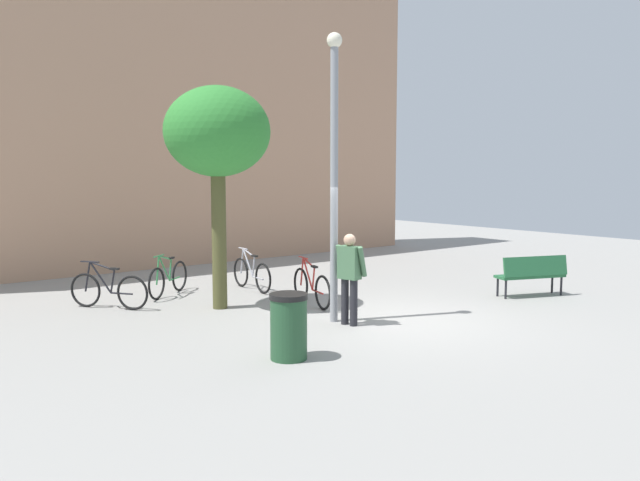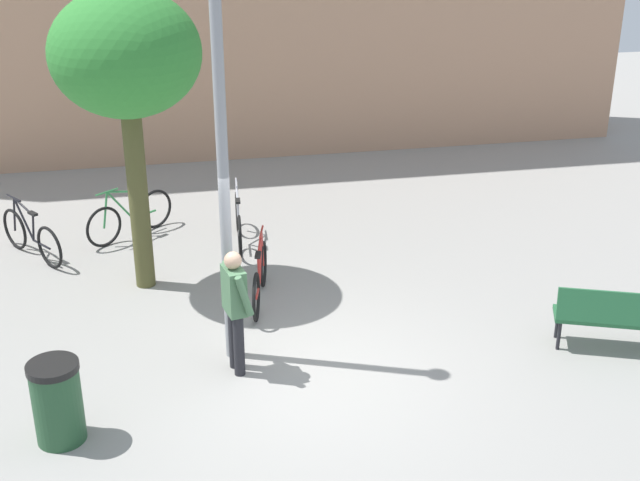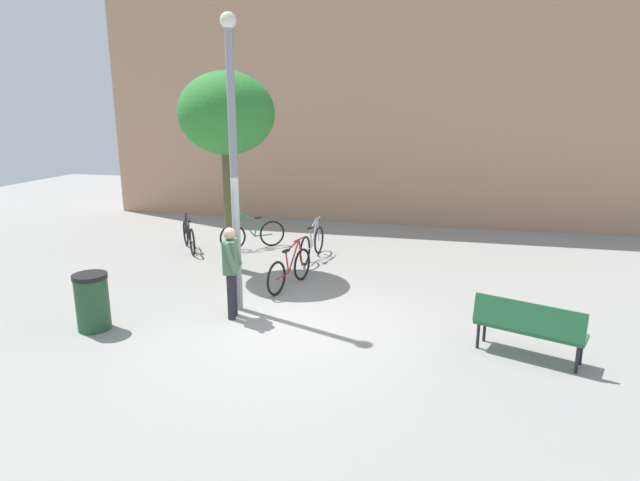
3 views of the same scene
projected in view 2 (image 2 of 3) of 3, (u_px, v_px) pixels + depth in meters
The scene contains 10 objects.
ground_plane at pixel (315, 374), 11.02m from camera, with size 36.00×36.00×0.00m, color gray.
lamppost at pixel (222, 141), 10.28m from camera, with size 0.28×0.28×5.26m.
person_by_lamppost at pixel (235, 304), 10.72m from camera, with size 0.37×0.62×1.67m.
park_bench at pixel (618, 315), 11.33m from camera, with size 1.66×1.02×0.92m.
plaza_tree at pixel (126, 58), 11.96m from camera, with size 2.12×2.12×4.48m.
bicycle_black at pixel (31, 236), 14.12m from camera, with size 1.09×1.50×0.97m.
bicycle_green at pixel (130, 216), 14.92m from camera, with size 1.46×1.14×0.97m.
bicycle_silver at pixel (238, 222), 14.68m from camera, with size 0.18×1.81×0.97m.
bicycle_red at pixel (260, 278), 12.71m from camera, with size 0.45×1.78×0.97m.
trash_bin at pixel (57, 402), 9.59m from camera, with size 0.58×0.58×0.99m.
Camera 2 is at (-1.77, -9.24, 5.99)m, focal length 48.44 mm.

